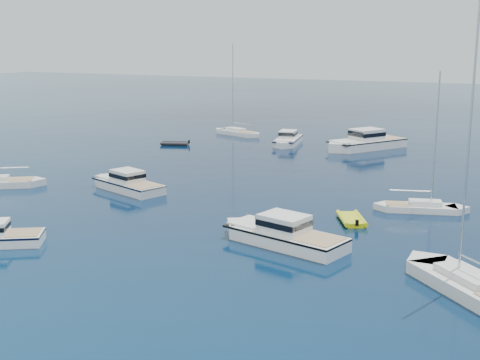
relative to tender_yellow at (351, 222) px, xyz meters
name	(u,v)px	position (x,y,z in m)	size (l,w,h in m)	color
ground	(143,306)	(-5.68, -20.82, 0.00)	(400.00, 400.00, 0.00)	navy
motor_cruiser_centre	(281,244)	(-2.93, -7.60, 0.00)	(3.24, 10.59, 2.78)	white
motor_cruiser_far_l	(127,190)	(-22.59, 1.39, 0.00)	(2.95, 9.65, 2.53)	silver
motor_cruiser_distant	(365,149)	(-8.00, 34.64, 0.00)	(3.97, 12.99, 3.41)	white
motor_cruiser_horizon	(288,144)	(-18.65, 33.75, 0.00)	(2.86, 9.36, 2.46)	white
sailboat_mid_r	(471,294)	(10.20, -11.37, 0.00)	(3.07, 11.83, 17.38)	silver
sailboat_centre	(421,211)	(4.39, 5.66, 0.00)	(2.15, 8.27, 12.15)	silver
sailboat_far_l	(237,135)	(-28.91, 38.92, 0.00)	(2.49, 9.59, 14.10)	silver
tender_yellow	(351,222)	(0.00, 0.00, 0.00)	(2.20, 4.09, 0.95)	#D3DB0C
tender_grey_far	(175,145)	(-32.43, 26.47, 0.00)	(2.15, 3.98, 0.95)	black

